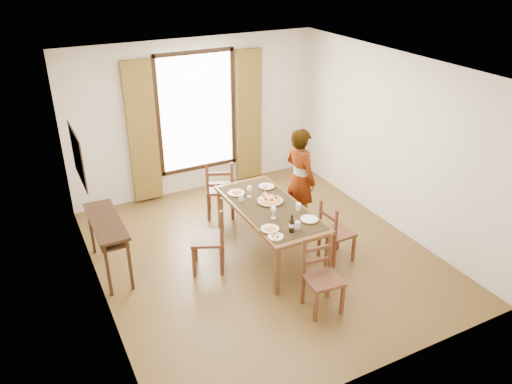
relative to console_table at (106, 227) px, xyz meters
name	(u,v)px	position (x,y,z in m)	size (l,w,h in m)	color
ground	(262,254)	(2.03, -0.60, -0.68)	(5.00, 5.00, 0.00)	#4B3317
room_shell	(258,153)	(2.03, -0.47, 0.86)	(4.60, 5.10, 2.74)	beige
console_table	(106,227)	(0.00, 0.00, 0.00)	(0.38, 1.20, 0.80)	#321D10
dining_table	(270,211)	(2.15, -0.59, 0.01)	(0.88, 1.95, 0.76)	brown
chair_west	(210,239)	(1.25, -0.57, -0.22)	(0.58, 0.58, 0.99)	#4E2D1A
chair_north	(220,190)	(1.95, 0.74, -0.21)	(0.59, 0.59, 1.02)	#4E2D1A
chair_south	(322,278)	(2.13, -1.97, -0.25)	(0.46, 0.46, 0.94)	#4E2D1A
chair_east	(335,234)	(2.88, -1.17, -0.26)	(0.43, 0.43, 0.91)	#4E2D1A
man	(300,179)	(2.94, -0.12, 0.13)	(0.49, 0.66, 1.63)	#97999F
plate_sw	(270,228)	(1.85, -1.15, 0.10)	(0.27, 0.27, 0.05)	silver
plate_se	(309,218)	(2.44, -1.16, 0.10)	(0.27, 0.27, 0.05)	silver
plate_nw	(237,192)	(1.91, -0.01, 0.10)	(0.27, 0.27, 0.05)	silver
plate_ne	(266,185)	(2.40, -0.02, 0.10)	(0.27, 0.27, 0.05)	silver
pasta_platter	(270,199)	(2.22, -0.46, 0.12)	(0.40, 0.40, 0.10)	#C96319
caprese_plate	(276,236)	(1.83, -1.34, 0.09)	(0.20, 0.20, 0.04)	silver
wine_glass_a	(273,212)	(2.04, -0.90, 0.16)	(0.08, 0.08, 0.18)	white
wine_glass_b	(265,189)	(2.27, -0.22, 0.16)	(0.08, 0.08, 0.18)	white
wine_glass_c	(249,191)	(2.03, -0.19, 0.16)	(0.08, 0.08, 0.18)	white
tumbler_a	(298,207)	(2.46, -0.86, 0.12)	(0.07, 0.07, 0.10)	silver
tumbler_b	(241,198)	(1.86, -0.25, 0.12)	(0.07, 0.07, 0.10)	silver
tumbler_c	(298,225)	(2.19, -1.28, 0.12)	(0.07, 0.07, 0.10)	silver
wine_bottle	(292,223)	(2.07, -1.32, 0.20)	(0.07, 0.07, 0.25)	black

